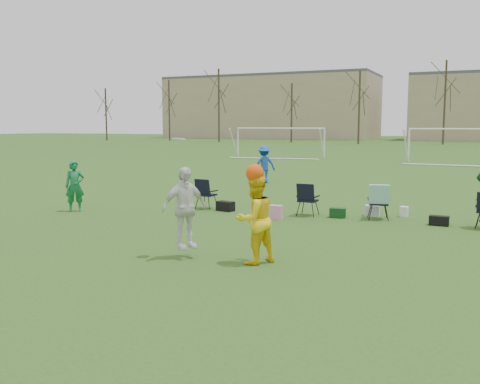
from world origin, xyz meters
The scene contains 8 objects.
ground centered at (0.00, 0.00, 0.00)m, with size 260.00×260.00×0.00m, color #2A4F18.
fielder_green_near centered at (-6.24, 5.60, 0.79)m, with size 0.57×0.38×1.57m, color #126A3A.
fielder_blue centered at (-3.96, 15.57, 0.86)m, with size 1.11×0.64×1.72m, color blue.
center_contest centered at (0.71, 2.04, 0.95)m, with size 2.36×1.24×2.41m.
sideline_setup centered at (2.30, 7.90, 0.57)m, with size 8.82×2.21×1.89m.
goal_left centered at (-10.00, 34.00, 1.92)m, with size 7.39×0.76×2.46m.
goal_mid centered at (4.00, 32.00, 1.92)m, with size 7.40×0.63×2.46m.
tree_line centered at (0.24, 69.85, 5.09)m, with size 110.28×3.28×11.40m.
Camera 1 is at (5.22, -7.20, 2.66)m, focal length 40.00 mm.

